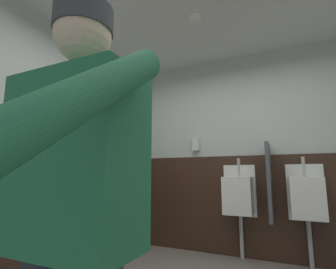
% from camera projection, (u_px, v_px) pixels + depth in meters
% --- Properties ---
extents(wall_back, '(3.91, 0.12, 2.66)m').
position_uv_depth(wall_back, '(242.00, 152.00, 3.37)').
color(wall_back, silver).
rests_on(wall_back, ground_plane).
extents(wall_left, '(0.12, 4.12, 2.66)m').
position_uv_depth(wall_left, '(35.00, 144.00, 2.46)').
color(wall_left, silver).
rests_on(wall_left, ground_plane).
extents(wainscot_band_back, '(3.31, 0.03, 1.27)m').
position_uv_depth(wainscot_band_back, '(243.00, 205.00, 3.19)').
color(wainscot_band_back, '#382319').
rests_on(wainscot_band_back, ground_plane).
extents(wainscot_band_left, '(0.03, 3.52, 1.27)m').
position_uv_depth(wainscot_band_left, '(35.00, 217.00, 2.32)').
color(wainscot_band_left, '#382319').
rests_on(wainscot_band_left, ground_plane).
extents(downlight_far, '(0.14, 0.14, 0.03)m').
position_uv_depth(downlight_far, '(194.00, 18.00, 2.60)').
color(downlight_far, white).
extents(urinal_left, '(0.40, 0.34, 1.24)m').
position_uv_depth(urinal_left, '(239.00, 195.00, 3.10)').
color(urinal_left, white).
rests_on(urinal_left, ground_plane).
extents(urinal_middle, '(0.40, 0.34, 1.24)m').
position_uv_depth(urinal_middle, '(307.00, 197.00, 2.79)').
color(urinal_middle, white).
rests_on(urinal_middle, ground_plane).
extents(privacy_divider_panel, '(0.04, 0.40, 0.90)m').
position_uv_depth(privacy_divider_panel, '(270.00, 181.00, 2.91)').
color(privacy_divider_panel, '#4C4C51').
extents(person, '(0.65, 0.60, 1.63)m').
position_uv_depth(person, '(71.00, 202.00, 0.79)').
color(person, '#2D3342').
rests_on(person, ground_plane).
extents(soap_dispenser, '(0.10, 0.07, 0.18)m').
position_uv_depth(soap_dispenser, '(196.00, 144.00, 3.56)').
color(soap_dispenser, silver).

